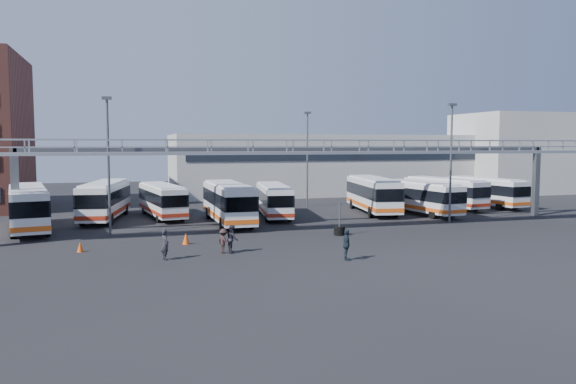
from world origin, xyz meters
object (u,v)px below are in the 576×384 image
object	(u,v)px
light_pole_back	(307,154)
pedestrian_c	(224,241)
light_pole_left	(108,158)
tire_stack	(339,230)
pedestrian_b	(232,239)
cone_left	(80,247)
bus_9	(485,191)
bus_6	(373,193)
bus_2	(162,199)
bus_0	(28,206)
cone_right	(186,239)
bus_8	(444,191)
bus_7	(420,196)
pedestrian_a	(165,244)
pedestrian_d	(347,245)
bus_3	(228,201)
bus_1	(105,199)
bus_4	(274,199)
light_pole_mid	(451,156)

from	to	relation	value
light_pole_back	pedestrian_c	world-z (taller)	light_pole_back
light_pole_left	tire_stack	xyz separation A→B (m)	(16.37, -4.66, -5.33)
pedestrian_b	cone_left	size ratio (longest dim) A/B	2.70
bus_9	pedestrian_b	xyz separation A→B (m)	(-31.15, -17.95, -0.86)
light_pole_back	bus_6	size ratio (longest dim) A/B	0.87
tire_stack	bus_2	bearing A→B (deg)	130.75
pedestrian_b	cone_left	distance (m)	9.59
bus_2	bus_0	bearing A→B (deg)	-163.24
bus_2	cone_right	size ratio (longest dim) A/B	13.60
bus_2	bus_8	xyz separation A→B (m)	(29.19, -0.45, 0.06)
light_pole_back	cone_right	size ratio (longest dim) A/B	13.37
bus_7	pedestrian_a	size ratio (longest dim) A/B	5.84
light_pole_back	bus_8	bearing A→B (deg)	-20.90
bus_9	tire_stack	xyz separation A→B (m)	(-22.25, -13.54, -1.33)
pedestrian_c	pedestrian_a	bearing A→B (deg)	82.09
bus_8	pedestrian_d	xyz separation A→B (m)	(-20.15, -22.07, -0.85)
pedestrian_d	bus_3	bearing A→B (deg)	26.61
pedestrian_c	cone_right	distance (m)	4.28
bus_1	cone_left	distance (m)	15.48
pedestrian_a	bus_3	bearing A→B (deg)	-42.54
bus_2	cone_right	distance (m)	14.63
bus_4	cone_left	size ratio (longest dim) A/B	15.94
bus_6	cone_left	distance (m)	29.57
light_pole_mid	bus_6	size ratio (longest dim) A/B	0.87
bus_3	bus_4	distance (m)	5.72
pedestrian_b	pedestrian_c	xyz separation A→B (m)	(-0.56, -0.03, -0.11)
bus_6	bus_0	bearing A→B (deg)	-164.88
light_pole_mid	pedestrian_b	distance (m)	22.59
light_pole_back	cone_left	world-z (taller)	light_pole_back
bus_6	tire_stack	world-z (taller)	bus_6
bus_0	bus_3	world-z (taller)	bus_0
bus_1	pedestrian_b	bearing A→B (deg)	-56.23
pedestrian_d	cone_left	size ratio (longest dim) A/B	2.84
bus_2	bus_4	distance (m)	10.28
light_pole_mid	bus_0	bearing A→B (deg)	171.31
bus_0	pedestrian_c	world-z (taller)	bus_0
bus_2	cone_left	xyz separation A→B (m)	(-6.05, -15.47, -1.38)
bus_6	light_pole_left	bearing A→B (deg)	-154.06
bus_4	bus_7	xyz separation A→B (m)	(14.19, -1.78, 0.06)
bus_0	bus_9	size ratio (longest dim) A/B	1.12
bus_7	bus_3	bearing A→B (deg)	176.49
bus_1	cone_right	xyz separation A→B (m)	(5.60, -14.44, -1.51)
cone_left	cone_right	world-z (taller)	cone_right
light_pole_left	bus_9	size ratio (longest dim) A/B	0.97
bus_0	bus_6	xyz separation A→B (m)	(30.77, 3.07, -0.00)
light_pole_left	bus_6	xyz separation A→B (m)	(24.59, 7.29, -3.80)
bus_2	bus_3	bearing A→B (deg)	-56.23
bus_1	bus_3	bearing A→B (deg)	-18.57
bus_4	bus_6	distance (m)	10.27
bus_8	pedestrian_c	distance (m)	32.13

